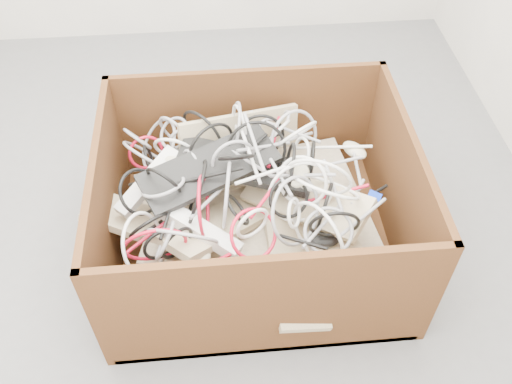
{
  "coord_description": "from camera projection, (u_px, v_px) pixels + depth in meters",
  "views": [
    {
      "loc": [
        0.15,
        -1.46,
        1.78
      ],
      "look_at": [
        0.27,
        -0.1,
        0.3
      ],
      "focal_mm": 39.27,
      "sensor_mm": 36.0,
      "label": 1
    }
  ],
  "objects": [
    {
      "name": "keyboard_pile",
      "position": [
        250.0,
        199.0,
        2.01
      ],
      "size": [
        1.02,
        0.86,
        0.35
      ],
      "color": "tan",
      "rests_on": "cardboard_box"
    },
    {
      "name": "cable_tangle",
      "position": [
        235.0,
        181.0,
        1.92
      ],
      "size": [
        0.99,
        0.77,
        0.43
      ],
      "color": "red",
      "rests_on": "keyboard_pile"
    },
    {
      "name": "power_strip_right",
      "position": [
        200.0,
        230.0,
        1.84
      ],
      "size": [
        0.28,
        0.22,
        0.1
      ],
      "primitive_type": "cube",
      "rotation": [
        -0.1,
        0.17,
        -0.62
      ],
      "color": "silver",
      "rests_on": "keyboard_pile"
    },
    {
      "name": "cardboard_box",
      "position": [
        253.0,
        224.0,
        2.12
      ],
      "size": [
        1.09,
        0.91,
        0.53
      ],
      "color": "#3A260E",
      "rests_on": "ground"
    },
    {
      "name": "ground",
      "position": [
        187.0,
        229.0,
        2.29
      ],
      "size": [
        3.0,
        3.0,
        0.0
      ],
      "primitive_type": "plane",
      "color": "#59595C",
      "rests_on": "ground"
    },
    {
      "name": "power_strip_left",
      "position": [
        148.0,
        181.0,
        1.97
      ],
      "size": [
        0.24,
        0.26,
        0.12
      ],
      "primitive_type": "cube",
      "rotation": [
        0.14,
        -0.26,
        0.84
      ],
      "color": "silver",
      "rests_on": "keyboard_pile"
    },
    {
      "name": "vga_plug",
      "position": [
        374.0,
        198.0,
        1.91
      ],
      "size": [
        0.06,
        0.06,
        0.03
      ],
      "primitive_type": "cube",
      "rotation": [
        0.09,
        0.14,
        -0.52
      ],
      "color": "#0C2DB8",
      "rests_on": "keyboard_pile"
    },
    {
      "name": "mice_scatter",
      "position": [
        254.0,
        193.0,
        1.95
      ],
      "size": [
        0.8,
        0.57,
        0.21
      ],
      "color": "#BFB89A",
      "rests_on": "keyboard_pile"
    }
  ]
}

